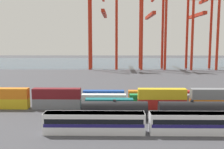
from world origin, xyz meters
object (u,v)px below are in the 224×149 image
object	(u,v)px
passenger_train	(200,122)
shipping_container_17	(149,95)
gantry_crane_central	(152,22)
shipping_container_2	(57,103)
shipping_container_12	(104,99)
gantry_crane_west	(104,21)
gantry_crane_east	(201,23)

from	to	relation	value
passenger_train	shipping_container_17	distance (m)	30.00
passenger_train	gantry_crane_central	size ratio (longest dim) A/B	1.22
gantry_crane_central	passenger_train	bearing A→B (deg)	-93.09
shipping_container_2	shipping_container_12	bearing A→B (deg)	25.61
shipping_container_17	gantry_crane_west	world-z (taller)	gantry_crane_west
shipping_container_2	gantry_crane_west	bearing A→B (deg)	85.94
passenger_train	gantry_crane_west	bearing A→B (deg)	101.06
shipping_container_2	gantry_crane_west	size ratio (longest dim) A/B	0.25
gantry_crane_central	shipping_container_17	bearing A→B (deg)	-97.81
shipping_container_12	gantry_crane_east	xyz separation A→B (m)	(55.36, 95.32, 26.79)
shipping_container_17	shipping_container_2	bearing A→B (deg)	-155.60
shipping_container_2	shipping_container_17	world-z (taller)	same
shipping_container_17	passenger_train	bearing A→B (deg)	-78.60
passenger_train	gantry_crane_west	world-z (taller)	gantry_crane_west
shipping_container_12	gantry_crane_central	distance (m)	103.08
shipping_container_2	shipping_container_17	distance (m)	27.16
gantry_crane_east	shipping_container_2	bearing A→B (deg)	-123.60
passenger_train	gantry_crane_east	size ratio (longest dim) A/B	1.26
gantry_crane_west	gantry_crane_east	size ratio (longest dim) A/B	1.03
gantry_crane_west	shipping_container_2	bearing A→B (deg)	-94.06
passenger_train	shipping_container_2	size ratio (longest dim) A/B	4.80
passenger_train	shipping_container_2	world-z (taller)	passenger_train
shipping_container_2	shipping_container_12	xyz separation A→B (m)	(11.71, 5.61, 0.00)
shipping_container_12	gantry_crane_central	world-z (taller)	gantry_crane_central
shipping_container_12	shipping_container_2	bearing A→B (deg)	-154.39
gantry_crane_west	passenger_train	bearing A→B (deg)	-78.94
shipping_container_2	gantry_crane_west	xyz separation A→B (m)	(7.22, 101.77, 27.80)
gantry_crane_west	gantry_crane_central	size ratio (longest dim) A/B	1.00
gantry_crane_east	gantry_crane_west	bearing A→B (deg)	179.20
passenger_train	shipping_container_12	bearing A→B (deg)	128.55
shipping_container_12	gantry_crane_east	size ratio (longest dim) A/B	0.26
gantry_crane_west	gantry_crane_east	bearing A→B (deg)	-0.80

